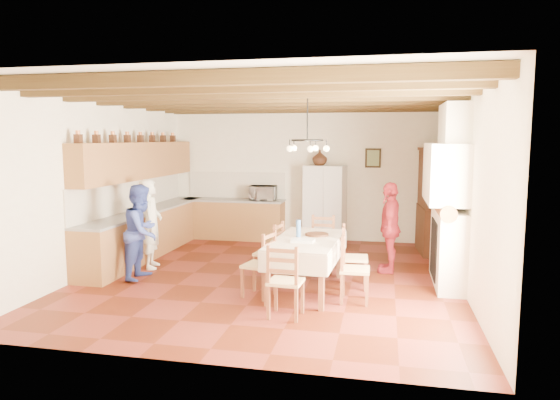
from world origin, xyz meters
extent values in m
cube|color=#501B0C|center=(0.00, 0.00, -0.01)|extent=(6.00, 6.50, 0.02)
cube|color=white|center=(0.00, 0.00, 3.01)|extent=(6.00, 6.50, 0.02)
cube|color=#F2E4CB|center=(0.00, 3.26, 1.50)|extent=(6.00, 0.02, 3.00)
cube|color=#F2E4CB|center=(0.00, -3.26, 1.50)|extent=(6.00, 0.02, 3.00)
cube|color=#F2E4CB|center=(-3.01, 0.00, 1.50)|extent=(0.02, 6.50, 3.00)
cube|color=#F2E4CB|center=(3.01, 0.00, 1.50)|extent=(0.02, 6.50, 3.00)
cube|color=olive|center=(-2.70, 1.05, 0.43)|extent=(0.60, 4.30, 0.86)
cube|color=olive|center=(-1.55, 2.95, 0.43)|extent=(2.30, 0.60, 0.86)
cube|color=slate|center=(-2.70, 1.05, 0.88)|extent=(0.62, 4.30, 0.04)
cube|color=slate|center=(-1.55, 2.95, 0.88)|extent=(2.34, 0.62, 0.04)
cube|color=beige|center=(-2.98, 1.05, 1.20)|extent=(0.03, 4.30, 0.60)
cube|color=beige|center=(-1.55, 3.23, 1.20)|extent=(2.30, 0.03, 0.60)
cube|color=olive|center=(-2.83, 1.05, 1.85)|extent=(0.35, 4.20, 0.70)
cube|color=black|center=(1.55, 3.23, 1.85)|extent=(0.34, 0.03, 0.42)
cube|color=white|center=(0.55, 2.96, 0.85)|extent=(0.91, 0.77, 1.69)
cube|color=beige|center=(0.70, -0.61, 0.77)|extent=(1.03, 1.86, 0.05)
cube|color=brown|center=(0.28, -1.39, 0.38)|extent=(0.07, 0.07, 0.75)
cube|color=brown|center=(1.03, -1.44, 0.38)|extent=(0.07, 0.07, 0.75)
cube|color=brown|center=(0.37, 0.22, 0.38)|extent=(0.07, 0.07, 0.75)
cube|color=brown|center=(1.11, 0.18, 0.38)|extent=(0.07, 0.07, 0.75)
torus|color=black|center=(0.70, -0.61, 2.25)|extent=(0.47, 0.47, 0.03)
imported|color=white|center=(-2.19, 0.17, 0.79)|extent=(0.53, 0.66, 1.57)
imported|color=#3849A9|center=(-2.02, -0.48, 0.77)|extent=(0.59, 0.75, 1.54)
imported|color=#AA252F|center=(1.92, 0.76, 0.77)|extent=(0.44, 0.93, 1.55)
imported|color=silver|center=(-0.84, 2.95, 1.06)|extent=(0.61, 0.43, 0.32)
imported|color=#351F0C|center=(0.42, 2.96, 1.86)|extent=(0.40, 0.40, 0.33)
camera|label=1|loc=(1.81, -7.81, 2.28)|focal=32.00mm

